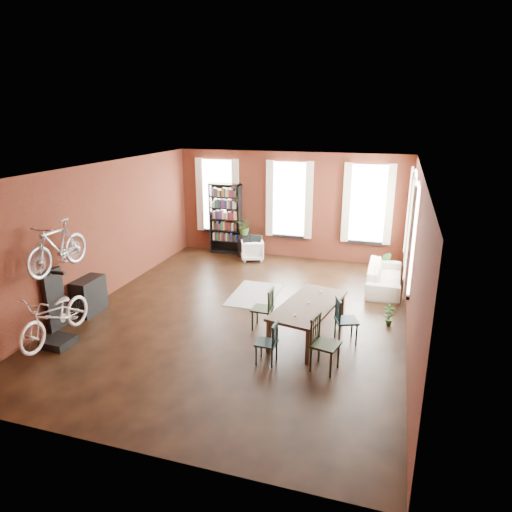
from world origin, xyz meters
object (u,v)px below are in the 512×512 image
at_px(dining_chair_d, 346,320).
at_px(plant_stand, 245,245).
at_px(dining_table, 308,320).
at_px(dining_chair_c, 325,344).
at_px(white_armchair, 252,249).
at_px(bookshelf, 226,219).
at_px(cream_sofa, 385,273).
at_px(bike_trainer, 59,342).
at_px(console_table, 89,296).
at_px(bicycle_floor, 52,294).
at_px(dining_chair_b, 262,309).
at_px(dining_chair_a, 267,343).

xyz_separation_m(dining_chair_d, plant_stand, (-3.64, 4.67, -0.10)).
bearing_deg(dining_table, dining_chair_c, -54.26).
relative_size(dining_table, white_armchair, 3.05).
bearing_deg(dining_chair_d, bookshelf, 20.58).
xyz_separation_m(cream_sofa, bike_trainer, (-5.85, -4.99, -0.33)).
xyz_separation_m(bike_trainer, console_table, (-0.38, 1.49, 0.32)).
height_order(dining_table, dining_chair_d, dining_chair_d).
relative_size(dining_table, dining_chair_d, 2.29).
distance_m(dining_chair_d, plant_stand, 5.92).
bearing_deg(bike_trainer, white_armchair, 72.92).
distance_m(bike_trainer, plant_stand, 6.69).
xyz_separation_m(white_armchair, bicycle_floor, (-1.90, -6.24, 0.74)).
bearing_deg(white_armchair, dining_table, 97.52).
height_order(dining_chair_b, bike_trainer, dining_chair_b).
bearing_deg(dining_chair_d, dining_chair_c, 147.61).
relative_size(dining_table, dining_chair_b, 2.32).
height_order(dining_table, bike_trainer, dining_table).
bearing_deg(dining_chair_c, dining_chair_b, 63.82).
height_order(dining_chair_d, bike_trainer, dining_chair_d).
xyz_separation_m(dining_chair_c, cream_sofa, (0.83, 4.33, -0.08)).
xyz_separation_m(white_armchair, plant_stand, (-0.31, 0.26, 0.01)).
bearing_deg(bike_trainer, dining_chair_a, 8.50).
xyz_separation_m(dining_table, dining_chair_c, (0.52, -1.14, 0.14)).
relative_size(dining_chair_b, bike_trainer, 1.70).
distance_m(dining_chair_a, white_armchair, 6.01).
xyz_separation_m(bookshelf, plant_stand, (0.71, -0.20, -0.76)).
xyz_separation_m(bookshelf, bike_trainer, (-0.90, -6.69, -1.02)).
bearing_deg(cream_sofa, bike_trainer, 130.47).
xyz_separation_m(dining_chair_b, console_table, (-3.91, -0.38, -0.04)).
relative_size(dining_table, bookshelf, 0.93).
relative_size(dining_chair_a, dining_chair_d, 0.87).
distance_m(dining_chair_a, dining_chair_c, 1.04).
bearing_deg(bicycle_floor, cream_sofa, 40.01).
distance_m(dining_table, white_armchair, 5.13).
distance_m(dining_chair_c, console_table, 5.46).
bearing_deg(cream_sofa, dining_chair_a, 157.06).
bearing_deg(dining_table, cream_sofa, 78.36).
bearing_deg(dining_chair_b, dining_chair_d, 89.07).
relative_size(dining_table, dining_chair_a, 2.62).
relative_size(dining_chair_c, bookshelf, 0.44).
relative_size(cream_sofa, bike_trainer, 4.00).
xyz_separation_m(dining_table, white_armchair, (-2.59, 4.43, -0.01)).
bearing_deg(console_table, bike_trainer, -75.74).
xyz_separation_m(dining_chair_d, bike_trainer, (-5.25, -1.82, -0.37)).
xyz_separation_m(dining_table, cream_sofa, (1.35, 3.18, 0.06)).
distance_m(dining_chair_c, cream_sofa, 4.41).
bearing_deg(bicycle_floor, white_armchair, 72.51).
height_order(white_armchair, console_table, console_table).
height_order(bookshelf, plant_stand, bookshelf).
bearing_deg(bookshelf, white_armchair, -24.25).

